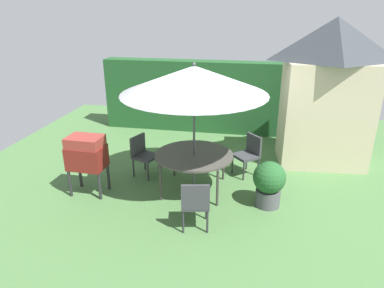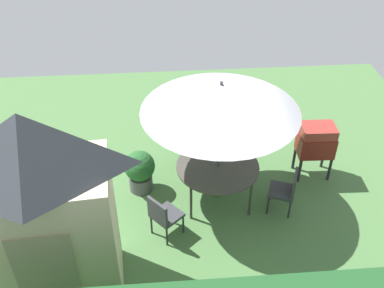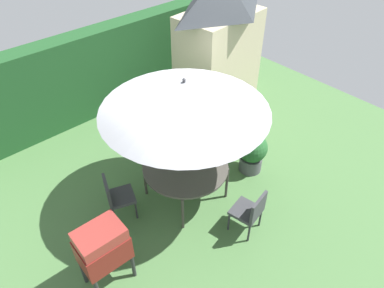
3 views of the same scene
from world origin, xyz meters
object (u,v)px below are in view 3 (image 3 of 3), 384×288
(chair_near_shed, at_px, (116,195))
(chair_far_side, at_px, (251,211))
(patio_umbrella, at_px, (184,96))
(chair_toward_hedge, at_px, (194,130))
(patio_table, at_px, (185,168))
(bbq_grill, at_px, (102,247))
(potted_plant_by_shed, at_px, (252,152))
(garden_shed, at_px, (218,42))

(chair_near_shed, xyz_separation_m, chair_far_side, (1.50, -1.81, 0.00))
(patio_umbrella, distance_m, chair_near_shed, 2.18)
(patio_umbrella, height_order, chair_toward_hedge, patio_umbrella)
(patio_table, height_order, chair_far_side, chair_far_side)
(bbq_grill, bearing_deg, chair_toward_hedge, 25.12)
(patio_umbrella, relative_size, potted_plant_by_shed, 3.12)
(potted_plant_by_shed, bearing_deg, patio_umbrella, 166.67)
(garden_shed, bearing_deg, chair_near_shed, -159.93)
(patio_umbrella, height_order, chair_far_side, patio_umbrella)
(bbq_grill, xyz_separation_m, chair_far_side, (2.30, -0.83, -0.33))
(garden_shed, distance_m, bbq_grill, 5.38)
(chair_near_shed, bearing_deg, patio_table, -20.54)
(chair_far_side, xyz_separation_m, potted_plant_by_shed, (1.21, 1.00, -0.04))
(garden_shed, xyz_separation_m, chair_toward_hedge, (-1.64, -0.97, -1.17))
(patio_table, relative_size, chair_far_side, 1.73)
(patio_umbrella, bearing_deg, garden_shed, 35.07)
(garden_shed, distance_m, chair_toward_hedge, 2.23)
(chair_far_side, relative_size, potted_plant_by_shed, 1.02)
(patio_umbrella, bearing_deg, bbq_grill, -165.66)
(garden_shed, distance_m, chair_near_shed, 4.34)
(bbq_grill, relative_size, chair_far_side, 1.33)
(chair_toward_hedge, bearing_deg, patio_umbrella, -138.74)
(chair_far_side, bearing_deg, bbq_grill, 160.12)
(bbq_grill, distance_m, chair_far_side, 2.47)
(potted_plant_by_shed, bearing_deg, chair_far_side, -140.30)
(chair_far_side, bearing_deg, chair_near_shed, 129.60)
(chair_far_side, xyz_separation_m, chair_toward_hedge, (0.79, 2.28, 0.00))
(bbq_grill, bearing_deg, patio_umbrella, 14.34)
(garden_shed, xyz_separation_m, patio_table, (-2.70, -1.89, -0.96))
(chair_near_shed, height_order, potted_plant_by_shed, chair_near_shed)
(chair_near_shed, bearing_deg, chair_toward_hedge, 11.59)
(bbq_grill, xyz_separation_m, chair_near_shed, (0.80, 0.98, -0.33))
(chair_near_shed, relative_size, potted_plant_by_shed, 1.02)
(patio_umbrella, bearing_deg, patio_table, 81.87)
(patio_table, bearing_deg, bbq_grill, -165.66)
(chair_toward_hedge, height_order, potted_plant_by_shed, chair_toward_hedge)
(chair_near_shed, bearing_deg, patio_umbrella, -20.54)
(chair_toward_hedge, bearing_deg, garden_shed, 30.49)
(chair_near_shed, height_order, chair_far_side, same)
(patio_umbrella, distance_m, chair_toward_hedge, 2.24)
(bbq_grill, xyz_separation_m, potted_plant_by_shed, (3.51, 0.17, -0.37))
(patio_table, xyz_separation_m, bbq_grill, (-2.03, -0.52, 0.11))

